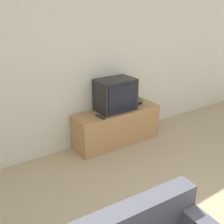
% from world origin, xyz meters
% --- Properties ---
extents(wall_back, '(9.00, 0.06, 2.60)m').
position_xyz_m(wall_back, '(0.00, 3.03, 1.30)').
color(wall_back, silver).
rests_on(wall_back, ground_plane).
extents(tv_stand, '(1.43, 0.45, 0.56)m').
position_xyz_m(tv_stand, '(0.52, 2.76, 0.28)').
color(tv_stand, tan).
rests_on(tv_stand, ground_plane).
extents(television, '(0.60, 0.40, 0.50)m').
position_xyz_m(television, '(0.50, 2.78, 0.81)').
color(television, black).
rests_on(television, tv_stand).
extents(book_stack, '(0.18, 0.21, 0.10)m').
position_xyz_m(book_stack, '(0.94, 2.82, 0.61)').
color(book_stack, black).
rests_on(book_stack, tv_stand).
extents(remote_on_stand, '(0.06, 0.20, 0.02)m').
position_xyz_m(remote_on_stand, '(0.13, 2.65, 0.57)').
color(remote_on_stand, '#2D2D2D').
rests_on(remote_on_stand, tv_stand).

